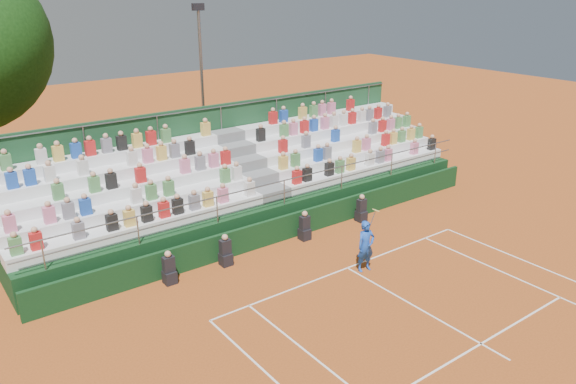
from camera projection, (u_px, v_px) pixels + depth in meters
ground at (347, 268)px, 19.68m from camera, size 90.00×90.00×0.00m
courtside_wall at (293, 225)px, 21.91m from camera, size 20.00×0.15×1.00m
line_officials at (272, 238)px, 20.85m from camera, size 9.12×0.40×1.19m
grandstand at (247, 188)px, 24.13m from camera, size 20.00×5.20×4.40m
tennis_player at (366, 246)px, 19.23m from camera, size 0.89×0.53×2.22m
floodlight_mast at (202, 75)px, 29.05m from camera, size 0.60×0.25×8.43m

